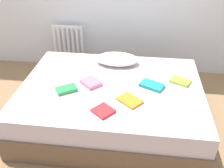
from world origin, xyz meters
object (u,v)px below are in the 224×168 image
Objects in this scene: radiator at (69,44)px; textbook_red at (103,111)px; textbook_lime at (180,81)px; textbook_teal at (152,85)px; textbook_green at (66,89)px; textbook_pink at (91,83)px; bed at (111,103)px; pillow at (117,59)px; textbook_orange at (130,100)px.

radiator is 1.86m from textbook_red.
textbook_lime is 0.86× the size of textbook_teal.
textbook_pink is at bearing 0.94° from textbook_green.
bed is at bearing -55.71° from radiator.
textbook_red is (0.44, -0.30, -0.01)m from textbook_green.
textbook_lime reaches higher than bed.
radiator is 2.77× the size of textbook_green.
bed is at bearing -90.67° from pillow.
pillow is 0.57m from textbook_pink.
textbook_red reaches higher than textbook_orange.
textbook_lime is 1.03× the size of textbook_pink.
radiator is at bearing 155.52° from textbook_red.
radiator is at bearing 124.29° from bed.
textbook_teal is at bearing 87.17° from textbook_red.
textbook_lime is at bearing 79.10° from textbook_red.
textbook_lime is 1.25m from textbook_green.
textbook_green reaches higher than textbook_orange.
pillow is 0.82m from textbook_lime.
textbook_green is 0.28m from textbook_pink.
textbook_orange is 0.31m from textbook_red.
textbook_orange is 1.29× the size of textbook_red.
textbook_orange is at bearing 79.79° from textbook_red.
textbook_lime is 0.99m from textbook_red.
textbook_orange is (0.22, -0.28, 0.27)m from bed.
textbook_green is (-0.67, 0.10, 0.01)m from textbook_orange.
pillow reaches higher than textbook_orange.
textbook_red is 0.67m from textbook_teal.
textbook_teal is at bearing 2.47° from bed.
radiator reaches higher than textbook_lime.
textbook_green is at bearing -159.31° from bed.
textbook_green is at bearing -174.53° from textbook_red.
textbook_pink is at bearing -143.82° from textbook_lime.
textbook_teal is (-0.31, -0.13, 0.00)m from textbook_lime.
textbook_teal is (0.89, 0.19, -0.00)m from textbook_green.
pillow reaches higher than textbook_lime.
pillow is 0.81m from textbook_orange.
pillow reaches higher than textbook_teal.
textbook_teal reaches higher than textbook_lime.
textbook_lime is at bearing -18.16° from textbook_green.
textbook_red is 0.86× the size of textbook_pink.
textbook_pink is (-0.23, -0.52, -0.04)m from pillow.
radiator is at bearing 166.17° from textbook_orange.
pillow is at bearing 89.33° from bed.
textbook_teal is at bearing 94.49° from textbook_orange.
textbook_red is (-0.77, -0.62, 0.00)m from textbook_lime.
bed is 9.36× the size of textbook_lime.
textbook_orange is 1.11× the size of textbook_pink.
textbook_green is at bearing -100.87° from textbook_pink.
bed is 11.29× the size of textbook_red.
bed is at bearing 169.26° from textbook_orange.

